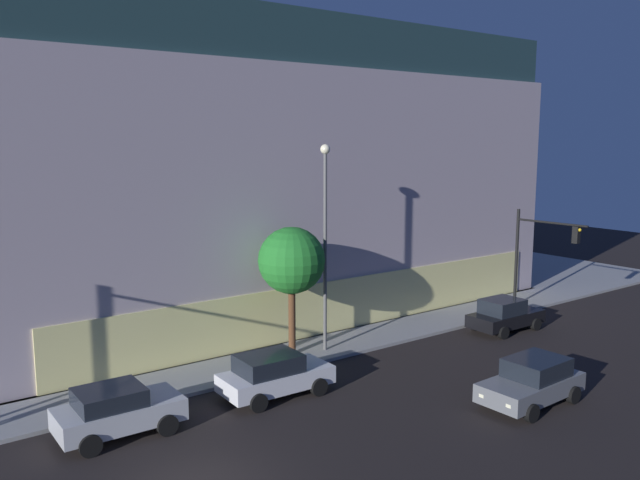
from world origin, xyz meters
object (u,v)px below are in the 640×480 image
Objects in this scene: sidewalk_tree at (292,261)px; car_white at (274,374)px; modern_building at (224,170)px; car_silver at (117,410)px; street_lamp_sidewalk at (325,226)px; car_grey at (532,381)px; traffic_light_far_corner at (539,245)px; car_black at (505,315)px.

car_white is (-3.09, -3.34, -3.53)m from sidewalk_tree.
car_silver is (-12.93, -16.53, -6.90)m from modern_building.
car_silver is (-10.58, -2.70, -5.02)m from street_lamp_sidewalk.
street_lamp_sidewalk is 2.29× the size of car_silver.
sidewalk_tree is at bearing 113.65° from car_grey.
traffic_light_far_corner is at bearing -6.26° from street_lamp_sidewalk.
modern_building is at bearing 67.38° from car_white.
car_black is (6.81, 6.55, -0.03)m from car_grey.
street_lamp_sidewalk is at bearing 32.33° from car_white.
car_grey is (13.26, -6.50, -0.01)m from car_silver.
street_lamp_sidewalk is 1.62× the size of sidewalk_tree.
sidewalk_tree reaches higher than traffic_light_far_corner.
modern_building is 19.42m from car_white.
car_grey is (7.30, -6.27, -0.01)m from car_white.
street_lamp_sidewalk is at bearing -99.66° from modern_building.
car_grey reaches higher than car_white.
street_lamp_sidewalk reaches higher than car_black.
traffic_light_far_corner is 15.39m from sidewalk_tree.
car_black is at bearing -15.52° from sidewalk_tree.
car_black is at bearing -66.59° from modern_building.
car_silver is (-24.31, -1.19, -3.00)m from traffic_light_far_corner.
modern_building is 7.48× the size of car_white.
traffic_light_far_corner is 1.30× the size of car_white.
modern_building is 24.04m from car_grey.
car_white is (-4.63, -2.93, -5.02)m from street_lamp_sidewalk.
car_silver is 0.94× the size of car_grey.
car_white and car_black have the same top height.
sidewalk_tree is at bearing 47.23° from car_white.
car_black is at bearing -15.60° from street_lamp_sidewalk.
car_black is (20.07, 0.05, -0.04)m from car_silver.
traffic_light_far_corner is 13.96m from street_lamp_sidewalk.
sidewalk_tree is 5.76m from car_white.
car_white is 9.62m from car_grey.
traffic_light_far_corner is 1.35× the size of car_black.
car_silver is at bearing 177.80° from car_white.
traffic_light_far_corner is 1.30× the size of car_grey.
traffic_light_far_corner reaches higher than car_silver.
car_white is (5.96, -0.23, -0.00)m from car_silver.
traffic_light_far_corner is 5.34m from car_black.
street_lamp_sidewalk is 2.18m from sidewalk_tree.
modern_building is 7.47× the size of car_grey.
street_lamp_sidewalk is at bearing -15.07° from sidewalk_tree.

